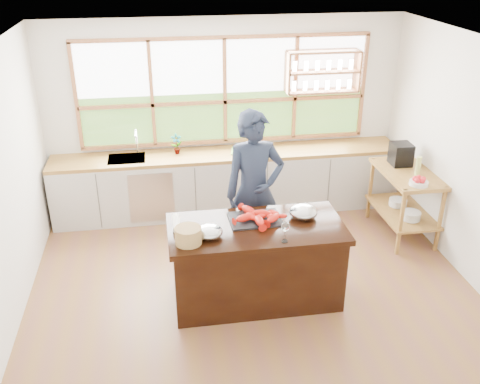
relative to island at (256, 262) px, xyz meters
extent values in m
plane|color=brown|center=(0.00, 0.20, -0.45)|extent=(5.00, 5.00, 0.00)
cube|color=silver|center=(0.00, 2.45, 0.90)|extent=(5.00, 0.02, 2.70)
cube|color=silver|center=(0.00, -2.05, 0.90)|extent=(5.00, 0.02, 2.70)
cube|color=silver|center=(-2.50, 0.20, 0.90)|extent=(0.02, 4.50, 2.70)
cube|color=silver|center=(2.50, 0.20, 0.90)|extent=(0.02, 4.50, 2.70)
cube|color=white|center=(0.00, 0.20, 2.25)|extent=(5.00, 4.50, 0.02)
cube|color=#A3623D|center=(0.00, 2.42, 1.25)|extent=(4.05, 0.06, 1.50)
cube|color=white|center=(0.00, 2.44, 1.59)|extent=(3.98, 0.01, 0.75)
cube|color=#2C611C|center=(0.00, 2.44, 0.87)|extent=(3.98, 0.01, 0.70)
cube|color=#A3623D|center=(1.35, 2.31, 1.77)|extent=(1.00, 0.28, 0.03)
cube|color=#A3623D|center=(1.35, 2.31, 1.50)|extent=(1.00, 0.28, 0.03)
cube|color=#A3623D|center=(1.35, 2.31, 1.22)|extent=(1.00, 0.28, 0.03)
cube|color=#A3623D|center=(0.85, 2.31, 1.50)|extent=(0.03, 0.28, 0.55)
cube|color=#A3623D|center=(1.85, 2.31, 1.50)|extent=(0.03, 0.28, 0.55)
cube|color=beige|center=(0.00, 2.14, -0.03)|extent=(4.90, 0.62, 0.85)
cube|color=#B6BABD|center=(-1.10, 1.82, -0.02)|extent=(0.60, 0.01, 0.72)
cube|color=olive|center=(0.00, 2.14, 0.42)|extent=(4.90, 0.62, 0.05)
cube|color=#B6BABD|center=(-1.40, 2.14, 0.37)|extent=(0.50, 0.42, 0.16)
cube|color=olive|center=(2.45, 0.60, 0.00)|extent=(0.04, 0.04, 0.90)
cube|color=olive|center=(2.45, 1.60, 0.00)|extent=(0.04, 0.04, 0.90)
cube|color=olive|center=(1.93, 0.60, 0.00)|extent=(0.04, 0.04, 0.90)
cube|color=olive|center=(1.93, 1.60, 0.00)|extent=(0.04, 0.04, 0.90)
cube|color=olive|center=(2.19, 1.10, -0.13)|extent=(0.62, 1.10, 0.03)
cube|color=olive|center=(2.19, 1.10, 0.42)|extent=(0.62, 1.10, 0.05)
cylinder|color=silver|center=(2.19, 0.85, -0.07)|extent=(0.24, 0.24, 0.11)
cylinder|color=silver|center=(2.19, 1.25, -0.07)|extent=(0.24, 0.24, 0.09)
cube|color=black|center=(0.00, 0.00, -0.03)|extent=(1.77, 0.82, 0.84)
cube|color=black|center=(0.00, 0.00, 0.42)|extent=(1.85, 0.90, 0.06)
imported|color=#1A2236|center=(0.11, 0.70, 0.51)|extent=(0.75, 0.53, 1.93)
imported|color=slate|center=(-0.71, 2.20, 0.59)|extent=(0.17, 0.14, 0.29)
cube|color=#76CA49|center=(0.25, 2.14, 0.45)|extent=(0.45, 0.37, 0.01)
cube|color=black|center=(2.19, 1.36, 0.59)|extent=(0.26, 0.28, 0.29)
cylinder|color=#B0BC5D|center=(2.24, 0.96, 0.58)|extent=(0.08, 0.08, 0.26)
cylinder|color=silver|center=(2.14, 0.70, 0.47)|extent=(0.23, 0.23, 0.05)
sphere|color=red|center=(2.19, 0.70, 0.52)|extent=(0.07, 0.07, 0.07)
sphere|color=red|center=(2.16, 0.75, 0.52)|extent=(0.07, 0.07, 0.07)
sphere|color=red|center=(2.10, 0.73, 0.52)|extent=(0.07, 0.07, 0.07)
sphere|color=red|center=(2.10, 0.67, 0.52)|extent=(0.07, 0.07, 0.07)
sphere|color=red|center=(2.16, 0.65, 0.52)|extent=(0.07, 0.07, 0.07)
cube|color=black|center=(0.01, 0.14, 0.45)|extent=(0.56, 0.42, 0.02)
ellipsoid|color=red|center=(-0.11, 0.09, 0.50)|extent=(0.23, 0.15, 0.08)
ellipsoid|color=red|center=(0.09, 0.16, 0.50)|extent=(0.23, 0.14, 0.08)
ellipsoid|color=red|center=(0.19, 0.04, 0.50)|extent=(0.21, 0.21, 0.08)
ellipsoid|color=red|center=(-0.04, 0.26, 0.50)|extent=(0.18, 0.23, 0.08)
ellipsoid|color=red|center=(0.03, 0.00, 0.50)|extent=(0.11, 0.22, 0.08)
ellipsoid|color=#B6BABD|center=(-0.51, -0.14, 0.50)|extent=(0.27, 0.27, 0.13)
ellipsoid|color=#B6BABD|center=(0.53, 0.12, 0.51)|extent=(0.30, 0.30, 0.15)
cylinder|color=white|center=(0.22, -0.34, 0.45)|extent=(0.06, 0.06, 0.01)
cylinder|color=white|center=(0.22, -0.34, 0.52)|extent=(0.01, 0.01, 0.13)
ellipsoid|color=white|center=(0.22, -0.34, 0.62)|extent=(0.08, 0.08, 0.10)
cylinder|color=tan|center=(-0.72, -0.22, 0.53)|extent=(0.26, 0.26, 0.17)
cylinder|color=white|center=(-0.83, 0.13, 0.49)|extent=(0.09, 0.30, 0.08)
camera|label=1|loc=(-0.94, -4.78, 3.18)|focal=40.00mm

